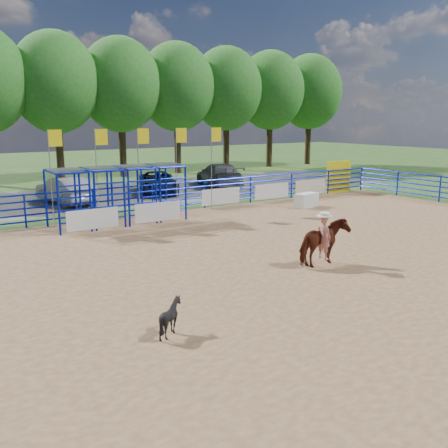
% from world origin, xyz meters
% --- Properties ---
extents(ground, '(120.00, 120.00, 0.00)m').
position_xyz_m(ground, '(0.00, 0.00, 0.00)').
color(ground, '#3B5D25').
rests_on(ground, ground).
extents(arena_dirt, '(30.00, 20.00, 0.02)m').
position_xyz_m(arena_dirt, '(0.00, 0.00, 0.01)').
color(arena_dirt, '#9D754E').
rests_on(arena_dirt, ground).
extents(gravel_strip, '(40.00, 10.00, 0.01)m').
position_xyz_m(gravel_strip, '(0.00, 17.00, 0.01)').
color(gravel_strip, slate).
rests_on(gravel_strip, ground).
extents(announcer_table, '(1.47, 0.91, 0.73)m').
position_xyz_m(announcer_table, '(7.68, 7.23, 0.38)').
color(announcer_table, silver).
rests_on(announcer_table, arena_dirt).
extents(horse_and_rider, '(1.84, 0.96, 2.44)m').
position_xyz_m(horse_and_rider, '(0.75, -1.08, 0.88)').
color(horse_and_rider, '#5E2312').
rests_on(horse_and_rider, arena_dirt).
extents(calf, '(0.80, 0.73, 0.80)m').
position_xyz_m(calf, '(-5.77, -3.06, 0.42)').
color(calf, black).
rests_on(calf, arena_dirt).
extents(car_b, '(2.34, 4.73, 1.49)m').
position_xyz_m(car_b, '(-2.72, 15.39, 0.76)').
color(car_b, gray).
rests_on(car_b, gravel_strip).
extents(car_c, '(3.79, 5.32, 1.35)m').
position_xyz_m(car_c, '(3.28, 16.14, 0.68)').
color(car_c, '#161B37').
rests_on(car_c, gravel_strip).
extents(car_d, '(3.85, 5.98, 1.61)m').
position_xyz_m(car_d, '(8.11, 16.48, 0.82)').
color(car_d, '#565658').
rests_on(car_d, gravel_strip).
extents(perimeter_fence, '(30.10, 20.10, 1.50)m').
position_xyz_m(perimeter_fence, '(0.00, 0.00, 0.75)').
color(perimeter_fence, '#0819AE').
rests_on(perimeter_fence, ground).
extents(chute_assembly, '(19.32, 2.41, 4.20)m').
position_xyz_m(chute_assembly, '(-1.90, 8.84, 1.26)').
color(chute_assembly, '#0819AE').
rests_on(chute_assembly, ground).
extents(treeline, '(56.40, 6.40, 11.24)m').
position_xyz_m(treeline, '(0.00, 26.00, 7.53)').
color(treeline, '#3F2B19').
rests_on(treeline, ground).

